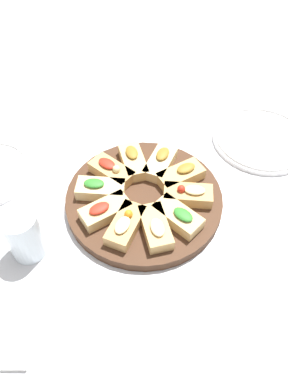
# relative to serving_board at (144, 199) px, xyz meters

# --- Properties ---
(ground_plane) EXTENTS (3.00, 3.00, 0.00)m
(ground_plane) POSITION_rel_serving_board_xyz_m (0.00, 0.00, -0.01)
(ground_plane) COLOR silver
(serving_board) EXTENTS (0.34, 0.34, 0.02)m
(serving_board) POSITION_rel_serving_board_xyz_m (0.00, 0.00, 0.00)
(serving_board) COLOR #422819
(serving_board) RESTS_ON ground_plane
(focaccia_slice_0) EXTENTS (0.09, 0.11, 0.04)m
(focaccia_slice_0) POSITION_rel_serving_board_xyz_m (-0.04, 0.09, 0.03)
(focaccia_slice_0) COLOR #DBB775
(focaccia_slice_0) RESTS_ON serving_board
(focaccia_slice_1) EXTENTS (0.11, 0.09, 0.04)m
(focaccia_slice_1) POSITION_rel_serving_board_xyz_m (-0.08, 0.05, 0.03)
(focaccia_slice_1) COLOR tan
(focaccia_slice_1) RESTS_ON serving_board
(focaccia_slice_2) EXTENTS (0.11, 0.06, 0.04)m
(focaccia_slice_2) POSITION_rel_serving_board_xyz_m (-0.09, -0.01, 0.03)
(focaccia_slice_2) COLOR #E5C689
(focaccia_slice_2) RESTS_ON serving_board
(focaccia_slice_3) EXTENTS (0.11, 0.11, 0.04)m
(focaccia_slice_3) POSITION_rel_serving_board_xyz_m (-0.07, -0.06, 0.03)
(focaccia_slice_3) COLOR #DBB775
(focaccia_slice_3) RESTS_ON serving_board
(focaccia_slice_4) EXTENTS (0.07, 0.11, 0.04)m
(focaccia_slice_4) POSITION_rel_serving_board_xyz_m (-0.02, -0.09, 0.03)
(focaccia_slice_4) COLOR tan
(focaccia_slice_4) RESTS_ON serving_board
(focaccia_slice_5) EXTENTS (0.09, 0.11, 0.04)m
(focaccia_slice_5) POSITION_rel_serving_board_xyz_m (0.04, -0.09, 0.03)
(focaccia_slice_5) COLOR tan
(focaccia_slice_5) RESTS_ON serving_board
(focaccia_slice_6) EXTENTS (0.11, 0.10, 0.04)m
(focaccia_slice_6) POSITION_rel_serving_board_xyz_m (0.08, -0.05, 0.03)
(focaccia_slice_6) COLOR #DBB775
(focaccia_slice_6) RESTS_ON serving_board
(focaccia_slice_7) EXTENTS (0.11, 0.06, 0.04)m
(focaccia_slice_7) POSITION_rel_serving_board_xyz_m (0.09, 0.01, 0.03)
(focaccia_slice_7) COLOR tan
(focaccia_slice_7) RESTS_ON serving_board
(focaccia_slice_8) EXTENTS (0.11, 0.10, 0.04)m
(focaccia_slice_8) POSITION_rel_serving_board_xyz_m (0.07, 0.06, 0.03)
(focaccia_slice_8) COLOR tan
(focaccia_slice_8) RESTS_ON serving_board
(focaccia_slice_9) EXTENTS (0.07, 0.11, 0.04)m
(focaccia_slice_9) POSITION_rel_serving_board_xyz_m (0.02, 0.09, 0.03)
(focaccia_slice_9) COLOR #E5C689
(focaccia_slice_9) RESTS_ON serving_board
(plate_right) EXTENTS (0.25, 0.25, 0.02)m
(plate_right) POSITION_rel_serving_board_xyz_m (0.26, 0.25, -0.00)
(plate_right) COLOR white
(plate_right) RESTS_ON ground_plane
(water_glass) EXTENTS (0.07, 0.07, 0.11)m
(water_glass) POSITION_rel_serving_board_xyz_m (-0.20, -0.16, 0.04)
(water_glass) COLOR silver
(water_glass) RESTS_ON ground_plane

